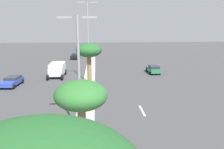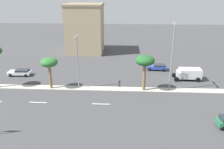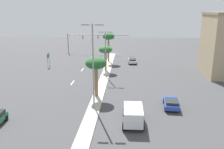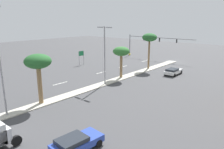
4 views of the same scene
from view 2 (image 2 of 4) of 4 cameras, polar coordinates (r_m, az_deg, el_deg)
The scene contains 12 objects.
ground_plane at distance 41.83m, azimuth 3.80°, elevation -3.63°, with size 160.00×160.00×0.00m, color #424244.
median_curb at distance 43.11m, azimuth 17.02°, elevation -3.69°, with size 1.80×88.54×0.12m, color #B7B2A3.
lane_stripe_near at distance 38.99m, azimuth -17.41°, elevation -6.43°, with size 0.20×2.80×0.01m, color silver.
lane_stripe_right at distance 36.79m, azimuth -2.68°, elevation -7.11°, with size 0.20×2.80×0.01m, color silver.
commercial_building at distance 65.51m, azimuth -6.51°, elevation 10.98°, with size 9.58×9.77×12.99m.
palm_tree_left at distance 41.93m, azimuth -14.94°, elevation 2.65°, with size 2.98×2.98×5.57m.
palm_tree_far at distance 39.91m, azimuth 7.96°, elevation 3.09°, with size 3.26×3.26×6.24m.
street_lamp_rear at distance 40.88m, azimuth -8.34°, elevation 3.92°, with size 2.90×0.24×9.21m.
street_lamp_leading at distance 40.34m, azimuth 14.37°, elevation 5.10°, with size 2.90×0.24×11.61m.
sedan_blue_outboard at distance 52.29m, azimuth 10.85°, elevation 1.83°, with size 2.32×4.39×1.28m.
sedan_white_near at distance 51.63m, azimuth -21.27°, elevation 0.53°, with size 2.10×4.54×1.26m.
box_truck at distance 48.00m, azimuth 17.84°, elevation 0.19°, with size 2.53×5.22×2.24m.
Camera 2 is at (38.27, 33.74, 16.89)m, focal length 37.89 mm.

